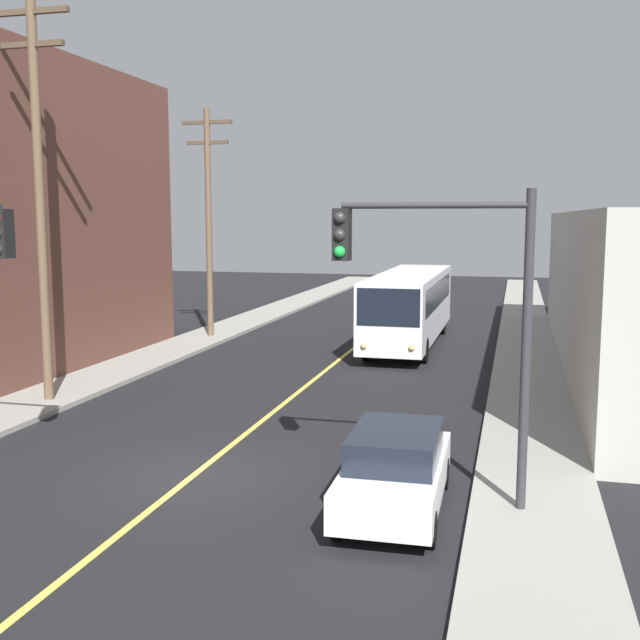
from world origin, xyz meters
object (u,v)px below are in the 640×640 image
utility_pole_near (39,183)px  traffic_signal_right_corner (443,288)px  utility_pole_mid (209,213)px  city_bus (410,304)px  parked_car_white (395,469)px

utility_pole_near → traffic_signal_right_corner: 13.75m
utility_pole_mid → traffic_signal_right_corner: bearing=-56.3°
city_bus → parked_car_white: bearing=-83.0°
parked_car_white → utility_pole_mid: size_ratio=0.43×
city_bus → traffic_signal_right_corner: (3.21, -19.24, 2.49)m
parked_car_white → traffic_signal_right_corner: (0.81, 0.35, 3.46)m
parked_car_white → traffic_signal_right_corner: 3.57m
utility_pole_mid → traffic_signal_right_corner: size_ratio=1.72×
parked_car_white → utility_pole_near: utility_pole_near is taller
utility_pole_mid → parked_car_white: bearing=-58.6°
utility_pole_mid → traffic_signal_right_corner: 22.54m
utility_pole_mid → city_bus: bearing=3.2°
parked_car_white → utility_pole_near: bearing=152.7°
city_bus → utility_pole_near: bearing=-123.8°
utility_pole_near → parked_car_white: bearing=-27.3°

